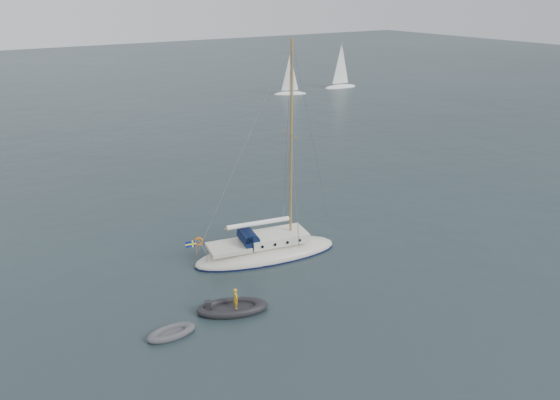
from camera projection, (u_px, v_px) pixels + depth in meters
ground at (289, 272)px, 33.71m from camera, size 300.00×300.00×0.00m
sailboat at (266, 241)px, 35.34m from camera, size 10.07×3.02×14.34m
dinghy at (171, 333)px, 27.50m from camera, size 2.56×1.15×0.37m
rib at (232, 308)px, 29.56m from camera, size 3.89×1.77×1.38m
distant_yacht_c at (341, 67)px, 94.48m from camera, size 6.27×3.34×8.31m
distant_yacht_b at (290, 76)px, 88.68m from camera, size 5.38×2.87×7.13m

